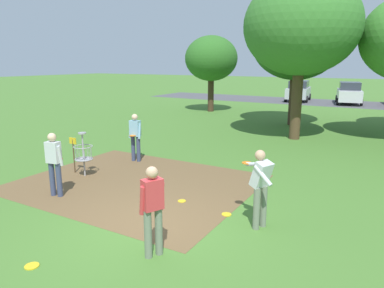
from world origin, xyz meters
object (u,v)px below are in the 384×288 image
(disc_golf_basket, at_px, (82,152))
(parked_car_center_left, at_px, (349,93))
(player_foreground_watching, at_px, (153,206))
(parked_car_leftmost, at_px, (298,91))
(player_throwing, at_px, (261,184))
(frisbee_by_tee, at_px, (227,214))
(player_waiting_right, at_px, (135,135))
(tree_near_right, at_px, (301,26))
(tree_mid_right, at_px, (211,59))
(player_waiting_left, at_px, (54,161))
(frisbee_mid_grass, at_px, (182,201))
(frisbee_near_basket, at_px, (32,266))
(tree_far_left, at_px, (297,42))

(disc_golf_basket, height_order, parked_car_center_left, parked_car_center_left)
(player_foreground_watching, height_order, parked_car_leftmost, parked_car_leftmost)
(player_throwing, height_order, parked_car_center_left, parked_car_center_left)
(frisbee_by_tee, bearing_deg, player_waiting_right, 151.28)
(tree_near_right, bearing_deg, parked_car_leftmost, 103.10)
(player_throwing, relative_size, frisbee_by_tee, 7.44)
(disc_golf_basket, height_order, tree_near_right, tree_near_right)
(player_waiting_right, relative_size, frisbee_by_tee, 7.44)
(tree_near_right, xyz_separation_m, tree_mid_right, (-7.67, 6.50, -1.28))
(player_waiting_left, height_order, player_waiting_right, same)
(player_throwing, xyz_separation_m, tree_mid_right, (-9.32, 16.03, 2.73))
(parked_car_leftmost, xyz_separation_m, parked_car_center_left, (4.32, -0.24, 0.00))
(disc_golf_basket, bearing_deg, parked_car_leftmost, 89.11)
(frisbee_mid_grass, bearing_deg, parked_car_leftmost, 97.42)
(parked_car_center_left, bearing_deg, player_waiting_right, -100.58)
(parked_car_center_left, bearing_deg, player_throwing, -87.25)
(player_foreground_watching, bearing_deg, tree_near_right, 91.84)
(player_waiting_left, distance_m, tree_near_right, 11.77)
(disc_golf_basket, relative_size, parked_car_center_left, 0.31)
(player_foreground_watching, distance_m, parked_car_center_left, 28.24)
(parked_car_center_left, bearing_deg, tree_mid_right, -128.51)
(disc_golf_basket, height_order, player_waiting_left, player_waiting_left)
(player_waiting_right, height_order, tree_mid_right, tree_mid_right)
(disc_golf_basket, bearing_deg, tree_near_right, 63.95)
(disc_golf_basket, relative_size, player_foreground_watching, 0.81)
(tree_near_right, height_order, parked_car_leftmost, tree_near_right)
(player_foreground_watching, relative_size, frisbee_by_tee, 7.44)
(frisbee_near_basket, distance_m, tree_mid_right, 20.82)
(frisbee_mid_grass, bearing_deg, player_waiting_right, 144.65)
(frisbee_near_basket, bearing_deg, tree_near_right, 84.44)
(frisbee_by_tee, relative_size, parked_car_leftmost, 0.05)
(player_throwing, distance_m, tree_mid_right, 18.74)
(player_waiting_left, height_order, tree_mid_right, tree_mid_right)
(player_waiting_left, relative_size, frisbee_mid_grass, 8.13)
(player_foreground_watching, relative_size, player_waiting_right, 1.00)
(player_waiting_right, relative_size, parked_car_center_left, 0.38)
(frisbee_near_basket, distance_m, parked_car_center_left, 29.66)
(tree_far_left, bearing_deg, player_throwing, -78.32)
(disc_golf_basket, bearing_deg, tree_far_left, 75.67)
(player_throwing, relative_size, tree_mid_right, 0.32)
(tree_near_right, distance_m, tree_far_left, 3.96)
(player_waiting_right, height_order, parked_car_center_left, parked_car_center_left)
(frisbee_near_basket, distance_m, tree_far_left, 17.35)
(frisbee_by_tee, distance_m, tree_near_right, 10.58)
(tree_mid_right, height_order, parked_car_center_left, tree_mid_right)
(player_waiting_left, relative_size, player_waiting_right, 1.00)
(player_throwing, xyz_separation_m, player_waiting_left, (-5.29, -0.92, -0.02))
(frisbee_near_basket, bearing_deg, disc_golf_basket, 126.66)
(player_foreground_watching, xyz_separation_m, tree_mid_right, (-8.04, 18.10, 2.75))
(player_foreground_watching, height_order, player_throwing, same)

